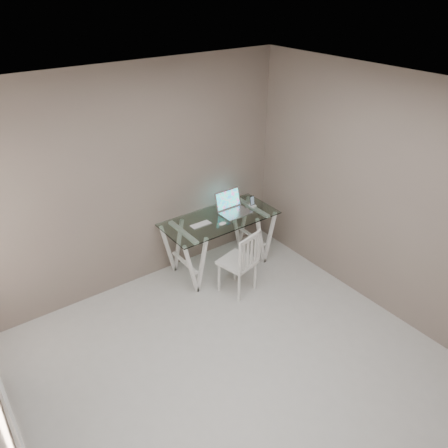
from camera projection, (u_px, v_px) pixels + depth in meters
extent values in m
plane|color=#B1AEA9|center=(253.00, 389.00, 4.20)|extent=(4.50, 4.50, 0.00)
cube|color=white|center=(267.00, 110.00, 2.85)|extent=(4.00, 4.50, 0.02)
cube|color=#73635A|center=(135.00, 182.00, 5.10)|extent=(4.00, 0.02, 2.70)
cube|color=#73635A|center=(406.00, 208.00, 4.54)|extent=(0.02, 4.50, 2.70)
cube|color=silver|center=(220.00, 219.00, 5.60)|extent=(1.50, 0.70, 0.01)
cube|color=white|center=(184.00, 257.00, 5.51)|extent=(0.24, 0.62, 0.72)
cube|color=white|center=(252.00, 231.00, 6.07)|extent=(0.24, 0.62, 0.72)
cube|color=silver|center=(237.00, 262.00, 5.32)|extent=(0.47, 0.47, 0.04)
cylinder|color=silver|center=(239.00, 288.00, 5.23)|extent=(0.03, 0.03, 0.40)
cylinder|color=silver|center=(255.00, 275.00, 5.44)|extent=(0.03, 0.03, 0.40)
cylinder|color=silver|center=(219.00, 277.00, 5.41)|extent=(0.03, 0.03, 0.40)
cylinder|color=silver|center=(235.00, 266.00, 5.62)|extent=(0.03, 0.03, 0.40)
cube|color=silver|center=(250.00, 252.00, 5.10)|extent=(0.39, 0.12, 0.44)
cube|color=silver|center=(235.00, 213.00, 5.70)|extent=(0.39, 0.27, 0.02)
cube|color=#19D899|center=(228.00, 199.00, 5.75)|extent=(0.39, 0.07, 0.25)
cube|color=silver|center=(201.00, 225.00, 5.44)|extent=(0.28, 0.12, 0.01)
ellipsoid|color=white|center=(222.00, 224.00, 5.44)|extent=(0.11, 0.06, 0.03)
cube|color=white|center=(252.00, 206.00, 5.88)|extent=(0.08, 0.08, 0.02)
cube|color=black|center=(252.00, 201.00, 5.85)|extent=(0.06, 0.03, 0.13)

